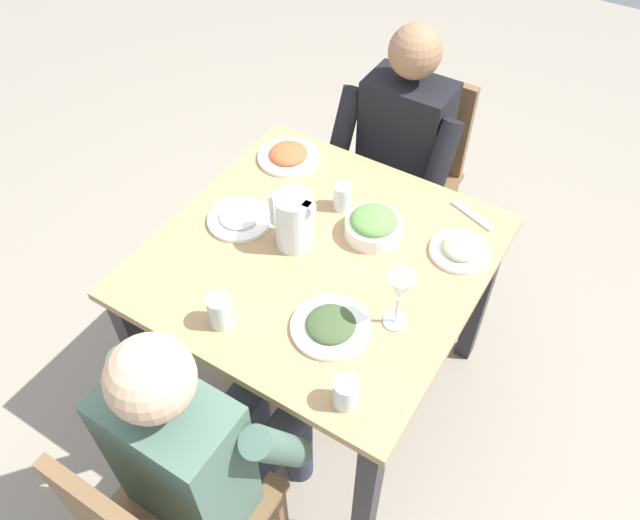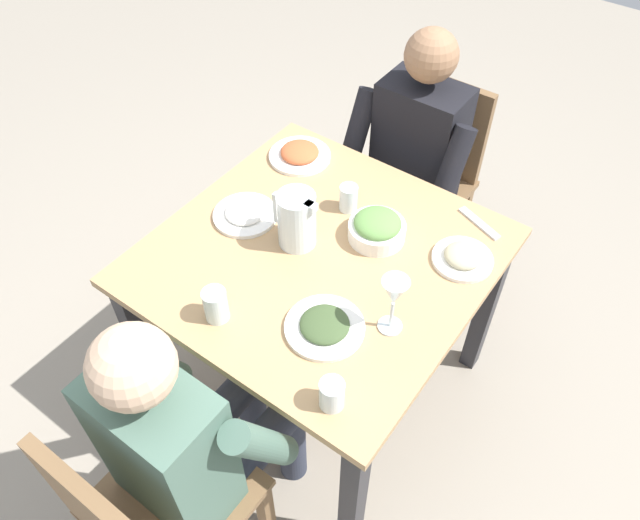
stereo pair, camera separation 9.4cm
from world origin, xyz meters
The scene contains 17 objects.
ground_plane centered at (0.00, 0.00, 0.00)m, with size 8.00×8.00×0.00m, color gray.
dining_table centered at (0.00, 0.00, 0.64)m, with size 0.99×0.99×0.76m.
chair_near centered at (0.06, -0.84, 0.50)m, with size 0.40×0.40×0.88m.
diner_near centered at (0.06, -0.64, 0.64)m, with size 0.48×0.53×1.17m.
diner_far centered at (-0.05, 0.64, 0.64)m, with size 0.48×0.53×1.17m.
water_pitcher centered at (0.09, 0.00, 0.85)m, with size 0.16×0.12×0.19m.
salad_bowl centered at (-0.11, -0.16, 0.80)m, with size 0.18×0.18×0.09m.
plate_yoghurt centered at (0.29, 0.01, 0.77)m, with size 0.21×0.21×0.04m.
plate_dolmas centered at (-0.18, 0.23, 0.77)m, with size 0.23×0.23×0.04m.
plate_beans centered at (-0.37, -0.23, 0.77)m, with size 0.19×0.19×0.05m.
plate_rice_curry centered at (0.34, -0.34, 0.77)m, with size 0.22×0.22×0.05m.
water_glass_near_left centered at (0.04, -0.22, 0.80)m, with size 0.06×0.06×0.09m, color silver.
water_glass_center centered at (-0.33, 0.40, 0.80)m, with size 0.07×0.07×0.09m, color silver.
water_glass_near_right centered at (0.09, 0.37, 0.81)m, with size 0.07×0.07×0.11m, color silver.
wine_glass centered at (-0.33, 0.11, 0.90)m, with size 0.08×0.08×0.20m.
fork_near centered at (-0.34, -0.41, 0.76)m, with size 0.17×0.03×0.01m, color silver.
knife_near centered at (0.32, -0.37, 0.76)m, with size 0.18×0.02×0.01m, color silver.
Camera 1 is at (-0.69, 1.11, 2.17)m, focal length 34.64 mm.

